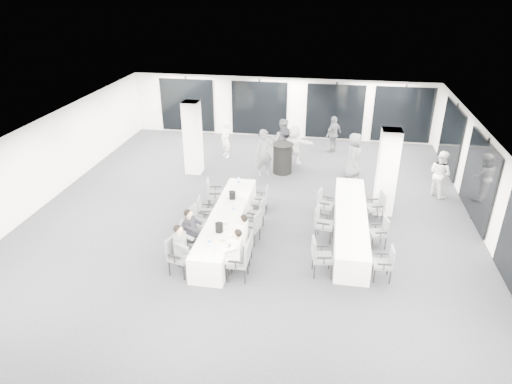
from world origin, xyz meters
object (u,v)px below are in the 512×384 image
at_px(chair_main_right_far, 263,198).
at_px(chair_main_right_near, 241,259).
at_px(chair_main_right_second, 246,246).
at_px(standing_guest_a, 264,150).
at_px(chair_main_left_far, 213,192).
at_px(chair_side_right_far, 377,205).
at_px(chair_side_left_far, 324,202).
at_px(ice_bucket_far, 232,195).
at_px(chair_main_right_fourth, 258,213).
at_px(chair_main_left_mid, 197,220).
at_px(standing_guest_d, 334,132).
at_px(banquet_table_side, 350,224).
at_px(standing_guest_h, 441,171).
at_px(standing_guest_c, 285,143).
at_px(standing_guest_g, 226,137).
at_px(chair_side_left_mid, 322,221).
at_px(chair_main_right_mid, 253,225).
at_px(standing_guest_f, 294,142).
at_px(chair_side_left_near, 319,255).
at_px(chair_side_right_mid, 381,231).
at_px(chair_side_right_near, 386,261).
at_px(chair_main_left_second, 187,238).
at_px(banquet_table_main, 227,225).
at_px(chair_main_left_near, 177,253).
at_px(cocktail_table, 283,158).
at_px(standing_guest_b, 282,138).
at_px(standing_guest_e, 354,153).
at_px(ice_bucket_near, 219,228).

bearing_deg(chair_main_right_far, chair_main_right_near, 178.00).
xyz_separation_m(chair_main_right_second, standing_guest_a, (-0.42, 5.90, 0.53)).
height_order(chair_main_left_far, chair_side_right_far, chair_main_left_far).
height_order(chair_main_right_near, chair_side_left_far, chair_main_right_near).
height_order(chair_main_right_second, ice_bucket_far, ice_bucket_far).
distance_m(chair_main_right_fourth, chair_side_right_far, 3.76).
bearing_deg(standing_guest_a, chair_side_right_far, -61.43).
distance_m(chair_main_right_far, standing_guest_a, 3.09).
height_order(chair_main_left_mid, standing_guest_d, standing_guest_d).
xyz_separation_m(banquet_table_side, chair_side_left_far, (-0.83, 0.98, 0.16)).
distance_m(standing_guest_a, standing_guest_h, 6.30).
distance_m(chair_side_left_far, standing_guest_d, 6.03).
xyz_separation_m(standing_guest_c, standing_guest_g, (-2.51, 0.31, 0.03)).
height_order(chair_side_left_mid, chair_side_left_far, chair_side_left_mid).
bearing_deg(chair_main_right_mid, standing_guest_f, 7.55).
relative_size(chair_main_right_near, chair_side_left_near, 1.01).
xyz_separation_m(chair_main_left_mid, chair_main_right_second, (1.66, -1.06, -0.06)).
bearing_deg(chair_side_right_mid, chair_side_right_near, 167.44).
height_order(banquet_table_side, chair_main_left_second, chair_main_left_second).
relative_size(banquet_table_main, standing_guest_a, 2.42).
height_order(chair_main_left_near, chair_side_left_mid, chair_side_left_mid).
height_order(chair_main_left_near, chair_main_left_second, chair_main_left_near).
distance_m(chair_main_right_mid, chair_main_right_far, 1.88).
bearing_deg(cocktail_table, banquet_table_side, -60.07).
relative_size(chair_main_right_mid, standing_guest_c, 0.58).
distance_m(banquet_table_side, chair_side_left_near, 2.29).
xyz_separation_m(chair_main_left_far, chair_side_left_mid, (3.60, -1.36, 0.01)).
relative_size(chair_main_left_far, chair_main_right_second, 1.17).
relative_size(banquet_table_main, chair_main_right_near, 4.80).
relative_size(chair_main_right_mid, chair_side_right_far, 1.02).
bearing_deg(standing_guest_f, standing_guest_b, -11.89).
bearing_deg(chair_side_left_mid, standing_guest_b, -154.01).
height_order(banquet_table_main, standing_guest_g, standing_guest_g).
bearing_deg(cocktail_table, standing_guest_f, 69.78).
bearing_deg(chair_side_left_mid, banquet_table_main, -75.63).
bearing_deg(chair_side_right_near, chair_side_left_near, 89.39).
height_order(chair_main_left_mid, chair_side_right_near, chair_main_left_mid).
xyz_separation_m(standing_guest_e, standing_guest_h, (2.91, -1.13, -0.06)).
relative_size(banquet_table_side, chair_side_right_far, 5.15).
xyz_separation_m(standing_guest_a, ice_bucket_near, (-0.36, -5.70, -0.15)).
bearing_deg(chair_side_left_near, cocktail_table, -174.61).
xyz_separation_m(chair_main_left_second, standing_guest_h, (7.51, 5.13, 0.36)).
xyz_separation_m(chair_main_left_far, chair_main_right_near, (1.68, -3.64, 0.01)).
distance_m(chair_main_right_second, chair_side_left_mid, 2.46).
xyz_separation_m(chair_main_right_fourth, chair_side_left_mid, (1.92, -0.28, 0.03)).
relative_size(chair_main_right_near, chair_main_right_mid, 1.05).
bearing_deg(standing_guest_g, chair_main_right_fourth, -19.32).
bearing_deg(chair_side_left_mid, standing_guest_c, -154.64).
bearing_deg(standing_guest_c, chair_main_left_near, 102.30).
height_order(chair_side_left_far, standing_guest_d, standing_guest_d).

